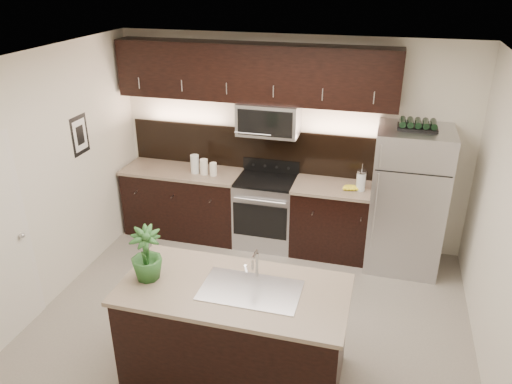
{
  "coord_description": "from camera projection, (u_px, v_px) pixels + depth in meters",
  "views": [
    {
      "loc": [
        1.17,
        -4.03,
        3.45
      ],
      "look_at": [
        -0.08,
        0.55,
        1.27
      ],
      "focal_mm": 35.0,
      "sensor_mm": 36.0,
      "label": 1
    }
  ],
  "objects": [
    {
      "name": "counter_run",
      "position": [
        251.0,
        209.0,
        6.65
      ],
      "size": [
        3.51,
        0.65,
        0.94
      ],
      "color": "black",
      "rests_on": "ground"
    },
    {
      "name": "wine_rack",
      "position": [
        418.0,
        125.0,
        5.57
      ],
      "size": [
        0.44,
        0.27,
        0.1
      ],
      "color": "black",
      "rests_on": "refrigerator"
    },
    {
      "name": "room_walls",
      "position": [
        235.0,
        176.0,
        4.54
      ],
      "size": [
        4.52,
        4.02,
        2.71
      ],
      "color": "silver",
      "rests_on": "ground"
    },
    {
      "name": "bananas",
      "position": [
        346.0,
        187.0,
        6.08
      ],
      "size": [
        0.22,
        0.19,
        0.06
      ],
      "primitive_type": "ellipsoid",
      "rotation": [
        0.0,
        0.0,
        0.2
      ],
      "color": "yellow",
      "rests_on": "counter_run"
    },
    {
      "name": "upper_fixtures",
      "position": [
        256.0,
        82.0,
        6.07
      ],
      "size": [
        3.49,
        0.4,
        1.66
      ],
      "color": "black",
      "rests_on": "counter_run"
    },
    {
      "name": "island",
      "position": [
        235.0,
        331.0,
        4.44
      ],
      "size": [
        1.96,
        0.96,
        0.94
      ],
      "color": "black",
      "rests_on": "ground"
    },
    {
      "name": "plant",
      "position": [
        146.0,
        254.0,
        4.28
      ],
      "size": [
        0.35,
        0.35,
        0.49
      ],
      "primitive_type": "imported",
      "rotation": [
        0.0,
        0.0,
        0.35
      ],
      "color": "#245221",
      "rests_on": "island"
    },
    {
      "name": "french_press",
      "position": [
        361.0,
        181.0,
        6.02
      ],
      "size": [
        0.12,
        0.12,
        0.34
      ],
      "rotation": [
        0.0,
        0.0,
        -0.06
      ],
      "color": "silver",
      "rests_on": "counter_run"
    },
    {
      "name": "refrigerator",
      "position": [
        407.0,
        200.0,
        5.95
      ],
      "size": [
        0.85,
        0.77,
        1.77
      ],
      "primitive_type": "cube",
      "color": "#B2B2B7",
      "rests_on": "ground"
    },
    {
      "name": "canisters",
      "position": [
        202.0,
        166.0,
        6.51
      ],
      "size": [
        0.37,
        0.13,
        0.24
      ],
      "rotation": [
        0.0,
        0.0,
        -0.1
      ],
      "color": "silver",
      "rests_on": "counter_run"
    },
    {
      "name": "ground",
      "position": [
        249.0,
        324.0,
        5.25
      ],
      "size": [
        4.5,
        4.5,
        0.0
      ],
      "primitive_type": "plane",
      "color": "gray",
      "rests_on": "ground"
    },
    {
      "name": "sink_faucet",
      "position": [
        251.0,
        288.0,
        4.21
      ],
      "size": [
        0.84,
        0.5,
        0.28
      ],
      "color": "silver",
      "rests_on": "island"
    }
  ]
}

